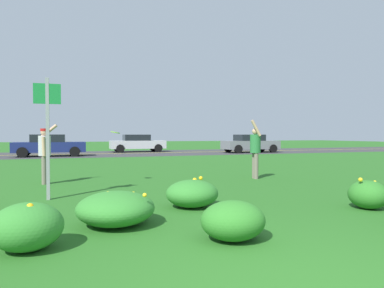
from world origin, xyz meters
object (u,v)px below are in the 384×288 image
(person_thrower_red_cap_gray_shirt, at_px, (45,150))
(car_navy_center_left, at_px, (50,145))
(frisbee_lime, at_px, (115,132))
(car_gray_rightmost, at_px, (250,143))
(sign_post_near_path, at_px, (48,126))
(car_silver_center_right, at_px, (137,143))
(person_catcher_green_shirt, at_px, (255,148))

(person_thrower_red_cap_gray_shirt, height_order, car_navy_center_left, person_thrower_red_cap_gray_shirt)
(frisbee_lime, distance_m, car_gray_rightmost, 18.91)
(person_thrower_red_cap_gray_shirt, bearing_deg, sign_post_near_path, -84.48)
(person_thrower_red_cap_gray_shirt, height_order, car_silver_center_right, person_thrower_red_cap_gray_shirt)
(person_catcher_green_shirt, bearing_deg, frisbee_lime, 175.03)
(person_thrower_red_cap_gray_shirt, distance_m, car_navy_center_left, 13.78)
(frisbee_lime, bearing_deg, car_gray_rightmost, 49.17)
(sign_post_near_path, distance_m, car_navy_center_left, 16.43)
(car_navy_center_left, xyz_separation_m, car_silver_center_right, (6.55, 3.94, 0.00))
(person_thrower_red_cap_gray_shirt, height_order, car_gray_rightmost, person_thrower_red_cap_gray_shirt)
(car_gray_rightmost, bearing_deg, person_thrower_red_cap_gray_shirt, -136.12)
(person_catcher_green_shirt, distance_m, car_navy_center_left, 16.30)
(car_navy_center_left, bearing_deg, person_catcher_green_shirt, -64.28)
(sign_post_near_path, distance_m, person_thrower_red_cap_gray_shirt, 2.71)
(car_gray_rightmost, bearing_deg, car_silver_center_right, 155.03)
(frisbee_lime, height_order, car_silver_center_right, frisbee_lime)
(car_silver_center_right, bearing_deg, person_thrower_red_cap_gray_shirt, -108.30)
(car_silver_center_right, xyz_separation_m, car_gray_rightmost, (8.45, -3.94, 0.00))
(person_catcher_green_shirt, bearing_deg, person_thrower_red_cap_gray_shirt, 171.71)
(car_navy_center_left, height_order, car_gray_rightmost, same)
(car_silver_center_right, height_order, car_gray_rightmost, same)
(person_thrower_red_cap_gray_shirt, xyz_separation_m, person_catcher_green_shirt, (6.37, -0.93, 0.01))
(person_catcher_green_shirt, xyz_separation_m, car_gray_rightmost, (7.93, 14.68, -0.25))
(sign_post_near_path, relative_size, person_thrower_red_cap_gray_shirt, 1.53)
(frisbee_lime, relative_size, car_gray_rightmost, 0.06)
(frisbee_lime, bearing_deg, person_catcher_green_shirt, -4.97)
(person_catcher_green_shirt, bearing_deg, car_silver_center_right, 91.60)
(person_thrower_red_cap_gray_shirt, xyz_separation_m, frisbee_lime, (1.95, -0.54, 0.51))
(sign_post_near_path, height_order, car_silver_center_right, sign_post_near_path)
(car_silver_center_right, bearing_deg, sign_post_near_path, -105.40)
(person_catcher_green_shirt, bearing_deg, car_navy_center_left, 115.72)
(car_silver_center_right, relative_size, car_gray_rightmost, 1.00)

